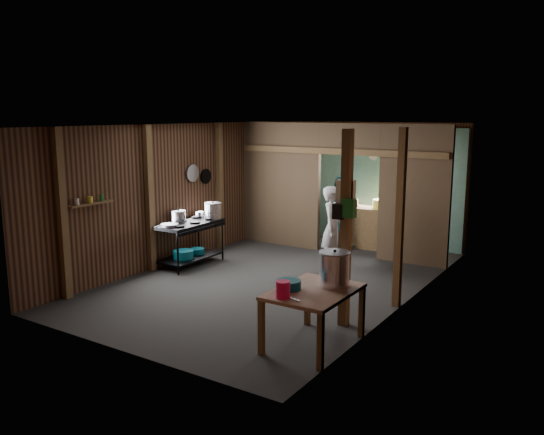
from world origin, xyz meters
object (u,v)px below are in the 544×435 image
Objects in this scene: prep_table at (313,318)px; stock_pot at (334,270)px; gas_range at (189,243)px; cook at (332,228)px; stove_pot_large at (213,211)px; pink_bucket at (283,289)px; yellow_tub at (381,204)px.

stock_pot is (0.13, 0.28, 0.56)m from prep_table.
gas_range is 3.05× the size of stock_pot.
cook is (-1.37, 3.21, 0.40)m from prep_table.
cook reaches higher than stove_pot_large.
gas_range is 2.67m from cook.
pink_bucket is at bearing -111.75° from stock_pot.
pink_bucket is 0.58× the size of yellow_tub.
stock_pot is at bearing -165.58° from cook.
pink_bucket reaches higher than gas_range.
yellow_tub is 0.23× the size of cook.
stock_pot is 1.32× the size of yellow_tub.
cook is at bearing 117.08° from stock_pot.
stock_pot reaches higher than gas_range.
stock_pot is (3.67, -2.21, -0.05)m from stove_pot_large.
cook is (-0.18, -1.85, -0.19)m from yellow_tub.
pink_bucket is (3.38, -2.94, -0.15)m from stove_pot_large.
pink_bucket reaches higher than prep_table.
stove_pot_large is 2.30m from cook.
prep_table is at bearing -115.30° from stock_pot.
prep_table is (3.71, -1.98, -0.05)m from gas_range.
prep_table is 5.23m from yellow_tub.
prep_table is 0.64m from stock_pot.
cook reaches higher than yellow_tub.
prep_table is at bearing -76.75° from yellow_tub.
gas_range is 4.19× the size of stove_pot_large.
stove_pot_large is at bearing 148.90° from stock_pot.
stock_pot reaches higher than prep_table.
stock_pot is (3.84, -1.70, 0.50)m from gas_range.
stove_pot_large is at bearing 138.98° from pink_bucket.
stock_pot is at bearing -23.86° from gas_range.
stove_pot_large is at bearing 95.68° from cook.
pink_bucket is 0.13× the size of cook.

